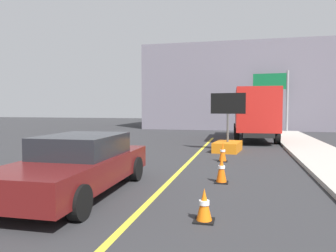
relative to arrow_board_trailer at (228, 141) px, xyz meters
The scene contains 8 objects.
arrow_board_trailer is the anchor object (origin of this frame).
box_truck 6.02m from the arrow_board_trailer, 76.51° to the left, with size 2.67×7.65×3.14m.
pickup_car 8.71m from the arrow_board_trailer, 110.77° to the right, with size 2.08×4.93×1.38m.
highway_guide_sign 13.16m from the arrow_board_trailer, 74.87° to the left, with size 2.78×0.38×5.00m.
far_building_block 18.78m from the arrow_board_trailer, 87.44° to the left, with size 18.81×9.64×7.85m, color slate.
traffic_cone_mid_lane 9.35m from the arrow_board_trailer, 89.80° to the right, with size 0.36×0.36×0.60m.
traffic_cone_far_lane 6.31m from the arrow_board_trailer, 88.76° to the right, with size 0.36×0.36×0.76m.
traffic_cone_curbside 2.85m from the arrow_board_trailer, 90.92° to the right, with size 0.36×0.36×0.73m.
Camera 1 is at (1.96, 2.55, 2.04)m, focal length 34.19 mm.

